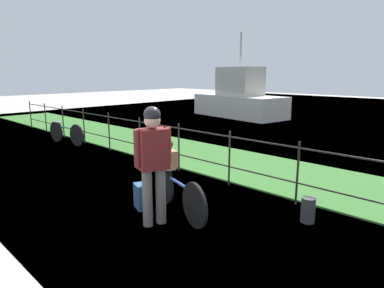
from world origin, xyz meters
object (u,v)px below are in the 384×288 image
at_px(cyclist_person, 153,156).
at_px(backpack_on_paving, 141,196).
at_px(bicycle_main, 177,192).
at_px(wooden_crate, 167,159).
at_px(moored_boat_mid, 239,99).
at_px(mooring_bollard, 308,210).
at_px(bicycle_parked, 66,133).
at_px(terrier_dog, 167,146).

bearing_deg(cyclist_person, backpack_on_paving, 159.61).
bearing_deg(bicycle_main, wooden_crate, 163.02).
bearing_deg(backpack_on_paving, moored_boat_mid, 138.57).
relative_size(mooring_bollard, moored_boat_mid, 0.07).
bearing_deg(mooring_bollard, bicycle_parked, 179.28).
bearing_deg(cyclist_person, bicycle_main, 93.60).
bearing_deg(bicycle_parked, moored_boat_mid, 90.75).
relative_size(wooden_crate, backpack_on_paving, 0.84).
xyz_separation_m(wooden_crate, terrier_dog, (0.02, -0.01, 0.22)).
distance_m(wooden_crate, backpack_on_paving, 0.72).
bearing_deg(wooden_crate, mooring_bollard, 27.28).
bearing_deg(terrier_dog, mooring_bollard, 27.74).
relative_size(backpack_on_paving, moored_boat_mid, 0.08).
distance_m(cyclist_person, mooring_bollard, 2.35).
relative_size(mooring_bollard, bicycle_parked, 0.21).
distance_m(wooden_crate, terrier_dog, 0.22).
bearing_deg(moored_boat_mid, bicycle_main, -58.19).
bearing_deg(backpack_on_paving, bicycle_main, 45.01).
height_order(terrier_dog, backpack_on_paving, terrier_dog).
relative_size(backpack_on_paving, bicycle_parked, 0.23).
bearing_deg(backpack_on_paving, terrier_dog, 78.29).
height_order(cyclist_person, bicycle_parked, cyclist_person).
distance_m(terrier_dog, moored_boat_mid, 11.69).
relative_size(bicycle_main, wooden_crate, 4.80).
height_order(backpack_on_paving, bicycle_parked, bicycle_parked).
height_order(mooring_bollard, moored_boat_mid, moored_boat_mid).
relative_size(wooden_crate, terrier_dog, 1.03).
bearing_deg(backpack_on_paving, cyclist_person, -0.69).
bearing_deg(cyclist_person, bicycle_parked, 164.88).
bearing_deg(wooden_crate, backpack_on_paving, -118.14).
xyz_separation_m(cyclist_person, bicycle_parked, (-6.21, 1.68, -0.66)).
xyz_separation_m(terrier_dog, mooring_bollard, (1.90, 1.00, -0.82)).
xyz_separation_m(bicycle_parked, moored_boat_mid, (-0.12, 8.95, 0.52)).
xyz_separation_m(bicycle_main, mooring_bollard, (1.57, 1.10, -0.16)).
xyz_separation_m(bicycle_main, moored_boat_mid, (-6.30, 10.15, 0.52)).
distance_m(terrier_dog, bicycle_parked, 5.99).
distance_m(bicycle_main, moored_boat_mid, 11.96).
bearing_deg(terrier_dog, moored_boat_mid, 120.68).
relative_size(terrier_dog, bicycle_parked, 0.19).
xyz_separation_m(terrier_dog, bicycle_parked, (-5.85, 1.10, -0.66)).
bearing_deg(bicycle_parked, wooden_crate, -10.59).
height_order(backpack_on_paving, mooring_bollard, backpack_on_paving).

